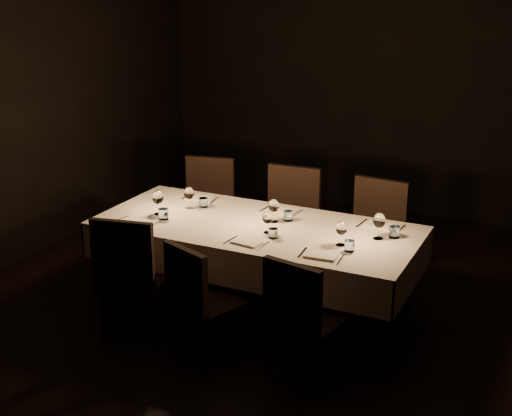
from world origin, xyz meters
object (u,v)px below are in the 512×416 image
at_px(chair_near_left, 131,272).
at_px(chair_far_left, 207,205).
at_px(dining_table, 256,234).
at_px(chair_far_right, 374,233).
at_px(chair_near_center, 198,297).
at_px(chair_near_right, 300,315).
at_px(chair_far_center, 289,219).

height_order(chair_near_left, chair_far_left, chair_near_left).
bearing_deg(dining_table, chair_far_right, 47.43).
distance_m(chair_near_left, chair_near_center, 0.61).
height_order(chair_near_center, chair_near_right, chair_near_right).
relative_size(chair_near_center, chair_far_left, 0.90).
xyz_separation_m(chair_near_left, chair_far_right, (1.39, 1.54, 0.01)).
bearing_deg(chair_far_right, chair_near_center, -110.40).
bearing_deg(chair_near_right, chair_far_center, -52.46).
xyz_separation_m(dining_table, chair_far_center, (-0.05, 0.78, -0.14)).
bearing_deg(chair_near_center, chair_near_right, -156.03).
bearing_deg(chair_far_left, chair_far_center, -17.34).
relative_size(dining_table, chair_near_center, 2.87).
bearing_deg(chair_far_right, chair_near_left, -126.44).
xyz_separation_m(chair_near_right, chair_far_center, (-0.75, 1.56, 0.05)).
height_order(chair_near_left, chair_far_right, chair_far_right).
bearing_deg(chair_far_center, chair_far_right, -2.29).
bearing_deg(chair_near_left, chair_far_right, -144.15).
distance_m(chair_near_left, chair_far_center, 1.65).
distance_m(dining_table, chair_far_center, 0.79).
relative_size(chair_near_left, chair_far_right, 0.99).
bearing_deg(dining_table, chair_far_left, 137.34).
relative_size(dining_table, chair_far_center, 2.51).
bearing_deg(chair_far_center, chair_near_left, -115.01).
relative_size(chair_near_left, chair_far_center, 0.97).
relative_size(chair_far_left, chair_far_right, 0.98).
height_order(chair_near_center, chair_far_left, chair_far_left).
height_order(chair_near_left, chair_near_center, chair_near_left).
relative_size(chair_near_left, chair_near_center, 1.11).
relative_size(chair_near_center, chair_far_right, 0.89).
xyz_separation_m(chair_near_right, chair_far_left, (-1.62, 1.63, 0.03)).
height_order(chair_near_left, chair_near_right, chair_near_left).
bearing_deg(chair_far_right, chair_far_left, -176.68).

